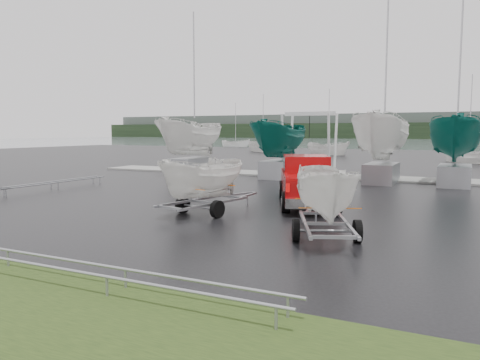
# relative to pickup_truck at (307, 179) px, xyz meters

# --- Properties ---
(ground_plane) EXTENTS (120.00, 120.00, 0.00)m
(ground_plane) POSITION_rel_pickup_truck_xyz_m (-3.89, -1.96, -0.99)
(ground_plane) COLOR black
(ground_plane) RESTS_ON ground
(lake) EXTENTS (300.00, 300.00, 0.00)m
(lake) POSITION_rel_pickup_truck_xyz_m (-3.89, 98.04, -1.00)
(lake) COLOR slate
(lake) RESTS_ON ground
(dock) EXTENTS (30.00, 3.00, 0.12)m
(dock) POSITION_rel_pickup_truck_xyz_m (-3.89, 11.04, -0.94)
(dock) COLOR gray
(dock) RESTS_ON ground
(treeline) EXTENTS (300.00, 8.00, 6.00)m
(treeline) POSITION_rel_pickup_truck_xyz_m (-3.89, 168.04, 2.01)
(treeline) COLOR black
(treeline) RESTS_ON ground
(far_hill) EXTENTS (300.00, 6.00, 10.00)m
(far_hill) POSITION_rel_pickup_truck_xyz_m (-3.89, 176.04, 4.01)
(far_hill) COLOR #4C5651
(far_hill) RESTS_ON ground
(pickup_truck) EXTENTS (3.96, 6.02, 1.90)m
(pickup_truck) POSITION_rel_pickup_truck_xyz_m (0.00, 0.00, 0.00)
(pickup_truck) COLOR #920709
(pickup_truck) RESTS_ON ground
(trailer_hitched) EXTENTS (2.46, 3.78, 4.50)m
(trailer_hitched) POSITION_rel_pickup_truck_xyz_m (2.41, -5.87, 1.46)
(trailer_hitched) COLOR #979A9F
(trailer_hitched) RESTS_ON ground
(trailer_parked) EXTENTS (1.90, 3.76, 4.47)m
(trailer_parked) POSITION_rel_pickup_truck_xyz_m (-2.46, -3.99, 1.45)
(trailer_parked) COLOR #979A9F
(trailer_parked) RESTS_ON ground
(boat_hoist) EXTENTS (3.30, 2.18, 4.12)m
(boat_hoist) POSITION_rel_pickup_truck_xyz_m (-3.42, 11.04, 1.68)
(boat_hoist) COLOR silver
(boat_hoist) RESTS_ON ground
(keelboat_0) EXTENTS (2.60, 3.20, 10.78)m
(keelboat_0) POSITION_rel_pickup_truck_xyz_m (-11.06, 9.04, 3.15)
(keelboat_0) COLOR #979A9F
(keelboat_0) RESTS_ON ground
(keelboat_1) EXTENTS (2.41, 3.20, 7.51)m
(keelboat_1) POSITION_rel_pickup_truck_xyz_m (-4.73, 9.24, 2.83)
(keelboat_1) COLOR #979A9F
(keelboat_1) RESTS_ON ground
(keelboat_2) EXTENTS (2.77, 3.20, 10.95)m
(keelboat_2) POSITION_rel_pickup_truck_xyz_m (1.44, 9.04, 3.42)
(keelboat_2) COLOR #979A9F
(keelboat_2) RESTS_ON ground
(keelboat_3) EXTENTS (2.57, 3.20, 10.75)m
(keelboat_3) POSITION_rel_pickup_truck_xyz_m (5.17, 9.34, 3.11)
(keelboat_3) COLOR #979A9F
(keelboat_3) RESTS_ON ground
(mast_rack_0) EXTENTS (0.56, 6.50, 0.06)m
(mast_rack_0) POSITION_rel_pickup_truck_xyz_m (-12.89, -0.96, -0.64)
(mast_rack_0) COLOR #979A9F
(mast_rack_0) RESTS_ON ground
(mast_rack_2) EXTENTS (7.00, 0.56, 0.06)m
(mast_rack_2) POSITION_rel_pickup_truck_xyz_m (0.11, -11.46, -0.64)
(mast_rack_2) COLOR #979A9F
(mast_rack_2) RESTS_ON ground
(moored_boat_0) EXTENTS (3.62, 3.60, 11.37)m
(moored_boat_0) POSITION_rel_pickup_truck_xyz_m (-20.07, 42.52, -0.99)
(moored_boat_0) COLOR silver
(moored_boat_0) RESTS_ON ground
(moored_boat_1) EXTENTS (3.59, 3.56, 11.41)m
(moored_boat_1) POSITION_rel_pickup_truck_xyz_m (-9.67, 38.57, -0.99)
(moored_boat_1) COLOR silver
(moored_boat_1) RESTS_ON ground
(moored_boat_2) EXTENTS (3.28, 3.27, 11.05)m
(moored_boat_2) POSITION_rel_pickup_truck_xyz_m (5.83, 29.77, -0.98)
(moored_boat_2) COLOR silver
(moored_boat_2) RESTS_ON ground
(moored_boat_4) EXTENTS (2.29, 2.23, 10.82)m
(moored_boat_4) POSITION_rel_pickup_truck_xyz_m (-32.74, 59.35, -0.98)
(moored_boat_4) COLOR silver
(moored_boat_4) RESTS_ON ground
(moored_boat_5) EXTENTS (3.80, 3.78, 11.54)m
(moored_boat_5) POSITION_rel_pickup_truck_xyz_m (-7.57, 66.54, -0.99)
(moored_boat_5) COLOR silver
(moored_boat_5) RESTS_ON ground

